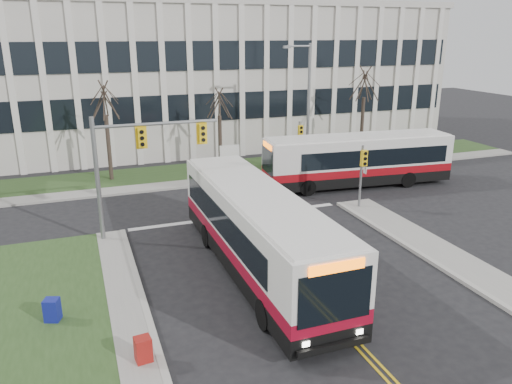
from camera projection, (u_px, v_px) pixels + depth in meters
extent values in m
plane|color=black|center=(297.00, 281.00, 20.82)|extent=(120.00, 120.00, 0.00)
cube|color=#9E9B93|center=(272.00, 175.00, 36.03)|extent=(44.00, 1.60, 0.14)
cube|color=#2A451D|center=(259.00, 166.00, 38.53)|extent=(44.00, 5.00, 0.12)
cube|color=beige|center=(215.00, 76.00, 47.45)|extent=(40.00, 16.00, 12.00)
cylinder|color=slate|center=(98.00, 181.00, 23.91)|extent=(0.22, 0.22, 6.20)
cylinder|color=slate|center=(157.00, 124.00, 24.10)|extent=(6.00, 0.16, 0.16)
cube|color=yellow|center=(142.00, 138.00, 23.89)|extent=(0.34, 0.24, 0.92)
cube|color=yellow|center=(203.00, 133.00, 24.88)|extent=(0.34, 0.24, 0.92)
cylinder|color=slate|center=(361.00, 177.00, 28.86)|extent=(0.14, 0.14, 3.80)
cube|color=yellow|center=(364.00, 158.00, 28.32)|extent=(0.34, 0.24, 0.92)
cylinder|color=slate|center=(299.00, 147.00, 36.46)|extent=(0.14, 0.14, 3.80)
cube|color=yellow|center=(300.00, 132.00, 35.92)|extent=(0.34, 0.24, 0.92)
cylinder|color=slate|center=(308.00, 108.00, 36.59)|extent=(0.20, 0.20, 9.20)
cylinder|color=slate|center=(299.00, 46.00, 34.96)|extent=(1.80, 0.14, 0.14)
cube|color=slate|center=(287.00, 47.00, 34.67)|extent=(0.50, 0.25, 0.18)
cylinder|color=slate|center=(222.00, 166.00, 36.93)|extent=(0.08, 0.08, 1.00)
cylinder|color=slate|center=(237.00, 164.00, 37.33)|extent=(0.08, 0.08, 1.00)
cube|color=white|center=(230.00, 156.00, 36.92)|extent=(1.50, 0.12, 1.60)
cylinder|color=#42352B|center=(109.00, 148.00, 34.23)|extent=(0.28, 0.28, 4.62)
cylinder|color=#42352B|center=(220.00, 143.00, 37.12)|extent=(0.28, 0.28, 4.09)
cylinder|color=#42352B|center=(362.00, 128.00, 40.76)|extent=(0.28, 0.28, 4.95)
cube|color=navy|center=(52.00, 311.00, 17.68)|extent=(0.62, 0.59, 0.95)
cube|color=maroon|center=(143.00, 351.00, 15.47)|extent=(0.55, 0.50, 0.95)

